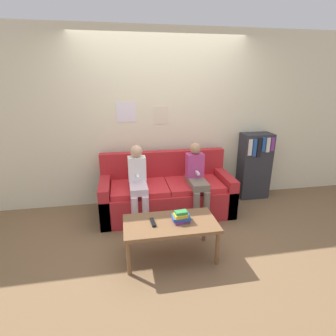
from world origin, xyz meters
TOP-DOWN VIEW (x-y plane):
  - ground_plane at (0.00, 0.00)m, footprint 10.00×10.00m
  - wall_back at (-0.00, 0.99)m, footprint 8.00×0.06m
  - couch at (0.00, 0.51)m, footprint 1.89×0.78m
  - coffee_table at (-0.14, -0.53)m, footprint 1.01×0.53m
  - person_left at (-0.42, 0.32)m, footprint 0.24×0.54m
  - person_right at (0.40, 0.31)m, footprint 0.24×0.54m
  - tv_remote at (-0.32, -0.52)m, footprint 0.05×0.17m
  - book_stack at (-0.02, -0.54)m, footprint 0.19×0.16m
  - bookshelf at (1.52, 0.79)m, footprint 0.48×0.31m

SIDE VIEW (x-z plane):
  - ground_plane at x=0.00m, z-range 0.00..0.00m
  - couch at x=0.00m, z-range -0.14..0.72m
  - coffee_table at x=-0.14m, z-range 0.17..0.60m
  - tv_remote at x=-0.32m, z-range 0.43..0.45m
  - book_stack at x=-0.02m, z-range 0.42..0.55m
  - bookshelf at x=1.52m, z-range 0.00..1.08m
  - person_right at x=0.40m, z-range 0.06..1.12m
  - person_left at x=-0.42m, z-range 0.07..1.13m
  - wall_back at x=0.00m, z-range 0.00..2.60m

